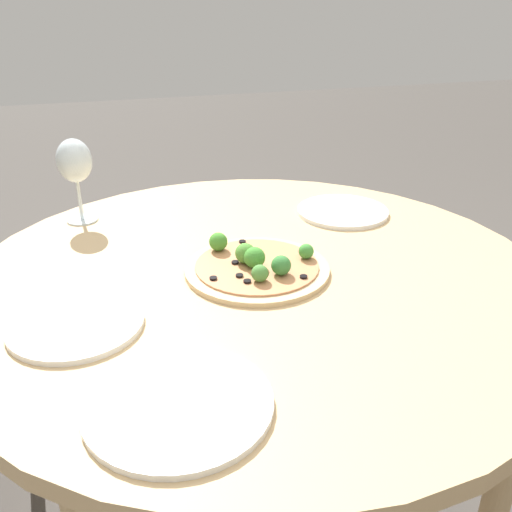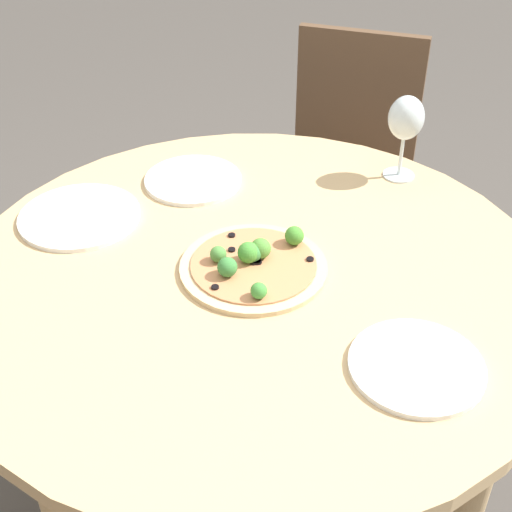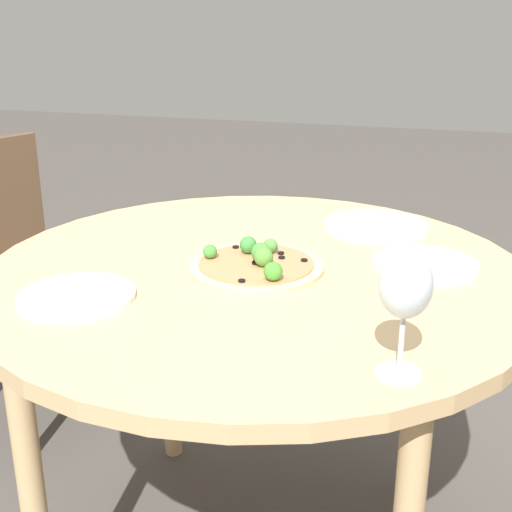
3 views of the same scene
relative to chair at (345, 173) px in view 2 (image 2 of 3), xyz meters
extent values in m
plane|color=#4C4742|center=(0.36, 0.83, -0.47)|extent=(12.00, 12.00, 0.00)
cylinder|color=tan|center=(0.36, 0.83, 0.27)|extent=(1.12, 1.12, 0.03)
cylinder|color=tan|center=(0.01, 0.48, -0.11)|extent=(0.05, 0.05, 0.72)
cylinder|color=tan|center=(0.71, 0.48, -0.11)|extent=(0.05, 0.05, 0.72)
cube|color=brown|center=(0.03, 0.06, -0.06)|extent=(0.53, 0.53, 0.04)
cube|color=brown|center=(-0.05, -0.11, 0.18)|extent=(0.36, 0.18, 0.44)
cylinder|color=brown|center=(0.25, 0.15, -0.27)|extent=(0.04, 0.04, 0.39)
cylinder|color=brown|center=(-0.06, 0.29, -0.27)|extent=(0.04, 0.04, 0.39)
cylinder|color=brown|center=(0.12, -0.16, -0.27)|extent=(0.04, 0.04, 0.39)
cylinder|color=brown|center=(-0.20, -0.02, -0.27)|extent=(0.04, 0.04, 0.39)
cylinder|color=#DBBC89|center=(0.36, 0.83, 0.29)|extent=(0.28, 0.28, 0.01)
cylinder|color=tan|center=(0.36, 0.83, 0.29)|extent=(0.24, 0.24, 0.00)
sphere|color=#459535|center=(0.37, 0.82, 0.32)|extent=(0.04, 0.04, 0.04)
sphere|color=#4D8D3D|center=(0.42, 0.81, 0.31)|extent=(0.03, 0.03, 0.03)
sphere|color=#509137|center=(0.34, 0.81, 0.32)|extent=(0.04, 0.04, 0.04)
sphere|color=#429039|center=(0.36, 0.93, 0.31)|extent=(0.03, 0.03, 0.03)
sphere|color=#458E2F|center=(0.28, 0.77, 0.31)|extent=(0.04, 0.04, 0.04)
sphere|color=#3B823B|center=(0.41, 0.86, 0.31)|extent=(0.04, 0.04, 0.04)
sphere|color=#408D42|center=(0.36, 0.82, 0.31)|extent=(0.03, 0.03, 0.03)
cylinder|color=black|center=(0.39, 0.73, 0.30)|extent=(0.01, 0.01, 0.00)
cylinder|color=black|center=(0.34, 0.79, 0.30)|extent=(0.01, 0.01, 0.00)
cylinder|color=black|center=(0.42, 0.79, 0.30)|extent=(0.01, 0.01, 0.00)
cylinder|color=black|center=(0.25, 0.83, 0.30)|extent=(0.01, 0.01, 0.00)
cylinder|color=black|center=(0.35, 0.82, 0.30)|extent=(0.01, 0.01, 0.00)
cylinder|color=black|center=(0.36, 0.83, 0.30)|extent=(0.01, 0.01, 0.00)
cylinder|color=black|center=(0.40, 0.78, 0.30)|extent=(0.01, 0.01, 0.00)
cylinder|color=black|center=(0.43, 0.89, 0.30)|extent=(0.01, 0.01, 0.00)
cylinder|color=black|center=(0.35, 0.83, 0.30)|extent=(0.01, 0.01, 0.00)
cylinder|color=silver|center=(0.00, 0.51, 0.28)|extent=(0.07, 0.07, 0.00)
cylinder|color=silver|center=(0.00, 0.51, 0.33)|extent=(0.01, 0.01, 0.09)
ellipsoid|color=silver|center=(0.00, 0.51, 0.42)|extent=(0.08, 0.08, 0.10)
cylinder|color=white|center=(0.70, 0.62, 0.29)|extent=(0.25, 0.25, 0.01)
cylinder|color=white|center=(0.13, 1.11, 0.29)|extent=(0.22, 0.22, 0.01)
cylinder|color=white|center=(0.46, 0.49, 0.29)|extent=(0.22, 0.22, 0.01)
camera|label=1|loc=(1.29, 0.55, 0.78)|focal=40.00mm
camera|label=2|loc=(0.46, 1.88, 1.09)|focal=50.00mm
camera|label=3|loc=(-0.95, 0.47, 0.81)|focal=50.00mm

